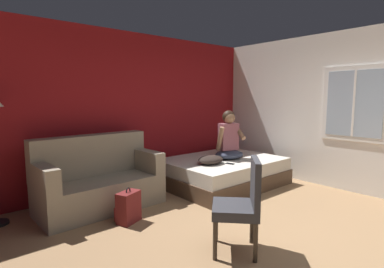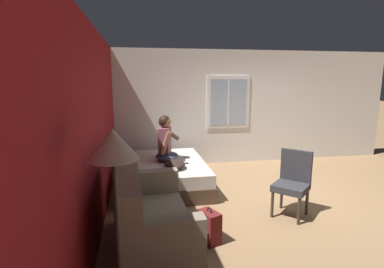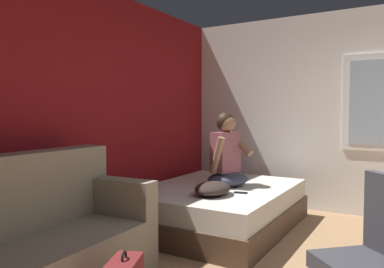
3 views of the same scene
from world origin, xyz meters
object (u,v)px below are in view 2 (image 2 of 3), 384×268
bed (163,174)px  floor_lamp (114,166)px  backpack (209,228)px  cell_phone (185,163)px  person_seated (166,142)px  couch (149,220)px  side_chair (293,181)px  throw_pillow (175,164)px

bed → floor_lamp: floor_lamp is taller
backpack → cell_phone: cell_phone is taller
person_seated → cell_phone: size_ratio=6.08×
bed → person_seated: size_ratio=2.38×
cell_phone → couch: bearing=-33.8°
side_chair → cell_phone: bearing=45.9°
side_chair → throw_pillow: side_chair is taller
bed → side_chair: (-1.59, -1.80, 0.30)m
throw_pillow → floor_lamp: (-2.97, 0.80, 0.88)m
side_chair → person_seated: (1.68, 1.73, 0.30)m
cell_phone → backpack: bearing=-13.1°
bed → backpack: 2.16m
bed → cell_phone: size_ratio=14.48×
couch → person_seated: size_ratio=1.97×
backpack → cell_phone: (1.91, -0.01, 0.29)m
floor_lamp → throw_pillow: bearing=-15.1°
backpack → throw_pillow: (1.67, 0.21, 0.36)m
side_chair → backpack: size_ratio=2.14×
couch → person_seated: (2.28, -0.44, 0.44)m
backpack → throw_pillow: throw_pillow is taller
backpack → person_seated: bearing=7.9°
bed → cell_phone: bearing=-120.1°
person_seated → cell_phone: person_seated is taller
couch → throw_pillow: (1.73, -0.53, 0.16)m
side_chair → throw_pillow: (1.13, 1.63, 0.02)m
throw_pillow → cell_phone: throw_pillow is taller
bed → side_chair: bearing=-131.6°
floor_lamp → cell_phone: bearing=-17.6°
side_chair → cell_phone: 1.97m
couch → side_chair: size_ratio=1.76×
cell_phone → floor_lamp: 3.50m
bed → floor_lamp: bearing=169.5°
side_chair → throw_pillow: size_ratio=2.04×
backpack → side_chair: bearing=-69.3°
bed → floor_lamp: size_ratio=1.23×
person_seated → side_chair: bearing=-134.2°
throw_pillow → cell_phone: size_ratio=3.33×
side_chair → floor_lamp: size_ratio=0.58×
person_seated → floor_lamp: size_ratio=0.51×
bed → couch: couch is taller
person_seated → throw_pillow: bearing=-169.8°
bed → backpack: bearing=-170.0°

